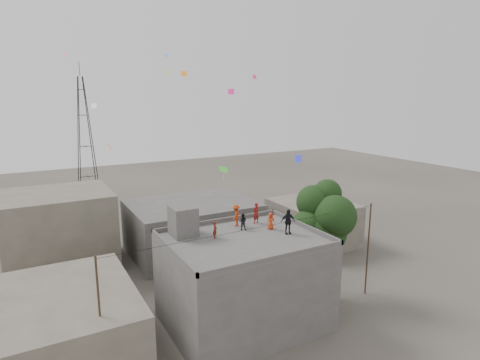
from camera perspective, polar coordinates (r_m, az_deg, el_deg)
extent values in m
plane|color=#433E37|center=(29.36, 0.47, -19.61)|extent=(140.00, 140.00, 0.00)
cube|color=#4B4846|center=(27.91, 0.48, -14.35)|extent=(10.00, 8.00, 6.00)
cube|color=#54524F|center=(26.70, 0.49, -8.48)|extent=(10.00, 8.00, 0.10)
cube|color=#4B4846|center=(29.93, -3.20, -5.81)|extent=(10.00, 0.15, 0.30)
cube|color=#4B4846|center=(23.53, 5.26, -10.91)|extent=(10.00, 0.15, 0.30)
cube|color=#4B4846|center=(29.23, 9.00, -6.38)|extent=(0.15, 8.00, 0.30)
cube|color=#4B4846|center=(24.76, -9.65, -9.84)|extent=(0.15, 8.00, 0.30)
cube|color=#4B4846|center=(27.32, -8.10, -5.79)|extent=(1.60, 1.80, 2.00)
cube|color=#5C5548|center=(27.34, -23.58, -18.40)|extent=(8.00, 10.00, 4.00)
cube|color=#4B4846|center=(40.64, -6.78, -6.60)|extent=(12.00, 9.00, 5.00)
cube|color=#5C5548|center=(39.70, -24.32, -6.55)|extent=(9.00, 8.00, 7.00)
cube|color=#5C5548|center=(43.30, 10.27, -5.96)|extent=(7.00, 8.00, 4.40)
cylinder|color=black|center=(32.48, 11.46, -12.61)|extent=(0.44, 0.44, 4.00)
cylinder|color=black|center=(32.02, 11.67, -9.88)|extent=(0.64, 0.91, 2.14)
sphere|color=black|center=(31.30, 11.70, -7.27)|extent=(3.60, 3.60, 3.60)
sphere|color=black|center=(31.97, 12.92, -5.41)|extent=(3.00, 3.00, 3.00)
sphere|color=black|center=(30.99, 9.85, -6.61)|extent=(2.80, 2.80, 2.80)
sphere|color=black|center=(30.56, 13.35, -5.06)|extent=(3.20, 3.20, 3.20)
sphere|color=black|center=(31.14, 10.38, -3.08)|extent=(2.60, 2.60, 2.60)
sphere|color=black|center=(31.46, 12.32, -1.88)|extent=(2.20, 2.20, 2.20)
cylinder|color=black|center=(23.59, -19.24, -18.41)|extent=(0.12, 0.12, 7.40)
cylinder|color=black|center=(32.97, 17.74, -9.37)|extent=(0.12, 0.12, 7.40)
cylinder|color=black|center=(25.54, 2.86, -6.72)|extent=(20.00, 0.52, 0.02)
cylinder|color=black|center=(61.75, -21.84, 5.17)|extent=(1.27, 1.27, 18.01)
cylinder|color=black|center=(61.98, -20.28, 5.31)|extent=(1.27, 1.27, 18.01)
cylinder|color=black|center=(63.65, -20.52, 5.44)|extent=(1.27, 1.27, 18.01)
cylinder|color=black|center=(63.43, -22.04, 5.31)|extent=(1.27, 1.27, 18.01)
cube|color=black|center=(63.47, -20.80, 0.47)|extent=(2.36, 0.08, 0.08)
cube|color=black|center=(63.47, -20.80, 0.47)|extent=(0.08, 2.36, 0.08)
cube|color=black|center=(62.79, -21.11, 4.49)|extent=(1.81, 0.08, 0.08)
cube|color=black|center=(62.79, -21.11, 4.49)|extent=(0.08, 1.81, 0.08)
cube|color=black|center=(62.43, -21.42, 8.59)|extent=(1.26, 0.08, 0.08)
cube|color=black|center=(62.43, -21.42, 8.59)|extent=(0.08, 1.26, 0.08)
cube|color=black|center=(62.38, -21.67, 11.88)|extent=(0.82, 0.08, 0.08)
cube|color=black|center=(62.38, -21.67, 11.88)|extent=(0.08, 0.82, 0.08)
cylinder|color=black|center=(62.48, -21.88, 14.44)|extent=(0.08, 0.08, 2.00)
imported|color=maroon|center=(29.62, 2.26, -4.71)|extent=(0.64, 0.50, 1.56)
imported|color=red|center=(28.44, 4.39, -5.83)|extent=(0.66, 0.51, 1.21)
imported|color=black|center=(28.26, 0.38, -5.94)|extent=(0.73, 0.70, 1.18)
imported|color=black|center=(27.54, 6.83, -5.90)|extent=(1.09, 0.65, 1.74)
imported|color=#B03914|center=(28.98, -0.58, -5.05)|extent=(1.16, 1.13, 1.59)
imported|color=maroon|center=(26.66, -3.57, -7.07)|extent=(0.48, 0.51, 1.18)
plane|color=#FF511A|center=(31.35, -18.10, 4.60)|extent=(0.20, 0.49, 0.45)
plane|color=#F4268B|center=(32.45, -1.27, 12.45)|extent=(0.51, 0.36, 0.43)
plane|color=#E2FF27|center=(37.00, -10.05, 14.94)|extent=(0.48, 0.51, 0.33)
plane|color=#2930ED|center=(31.81, 8.31, 3.02)|extent=(0.56, 0.17, 0.55)
plane|color=white|center=(32.44, -20.07, 9.90)|extent=(0.45, 0.35, 0.35)
plane|color=orange|center=(40.19, -1.89, 22.88)|extent=(0.29, 0.39, 0.35)
plane|color=green|center=(26.92, -2.36, 1.52)|extent=(0.59, 0.62, 0.43)
plane|color=#D63258|center=(38.39, 2.08, 14.45)|extent=(0.29, 0.46, 0.37)
plane|color=orange|center=(27.88, -7.99, 14.75)|extent=(0.43, 0.27, 0.35)
plane|color=#5194F5|center=(39.76, -10.45, 17.06)|extent=(0.21, 0.29, 0.33)
plane|color=#DE4673|center=(26.70, -23.69, 15.99)|extent=(0.15, 0.35, 0.32)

